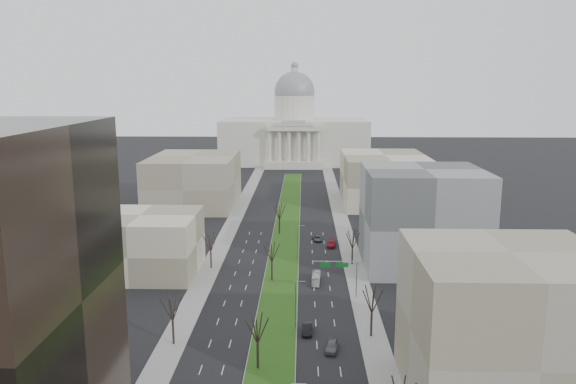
% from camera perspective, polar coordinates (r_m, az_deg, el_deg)
% --- Properties ---
extents(ground, '(600.00, 600.00, 0.00)m').
position_cam_1_polar(ground, '(167.31, -0.19, -4.28)').
color(ground, black).
rests_on(ground, ground).
extents(median, '(8.00, 222.03, 0.20)m').
position_cam_1_polar(median, '(166.31, -0.20, -4.34)').
color(median, '#999993').
rests_on(median, ground).
extents(sidewalk_left, '(5.00, 330.00, 0.15)m').
position_cam_1_polar(sidewalk_left, '(145.03, -7.48, -6.79)').
color(sidewalk_left, gray).
rests_on(sidewalk_left, ground).
extents(sidewalk_right, '(5.00, 330.00, 0.15)m').
position_cam_1_polar(sidewalk_right, '(143.82, 6.54, -6.93)').
color(sidewalk_right, gray).
rests_on(sidewalk_right, ground).
extents(capitol, '(80.00, 46.00, 55.00)m').
position_cam_1_polar(capitol, '(312.11, 0.66, 5.96)').
color(capitol, beige).
rests_on(capitol, ground).
extents(building_beige_left, '(26.00, 22.00, 14.00)m').
position_cam_1_polar(building_beige_left, '(137.03, -14.64, -5.11)').
color(building_beige_left, gray).
rests_on(building_beige_left, ground).
extents(building_tan_right, '(26.00, 24.00, 22.00)m').
position_cam_1_polar(building_tan_right, '(85.25, 21.16, -12.80)').
color(building_tan_right, gray).
rests_on(building_tan_right, ground).
extents(building_grey_right, '(28.00, 26.00, 24.00)m').
position_cam_1_polar(building_grey_right, '(140.15, 13.49, -2.58)').
color(building_grey_right, '#585A5C').
rests_on(building_grey_right, ground).
extents(building_far_left, '(30.00, 40.00, 18.00)m').
position_cam_1_polar(building_far_left, '(208.19, -9.53, 1.17)').
color(building_far_left, gray).
rests_on(building_far_left, ground).
extents(building_far_right, '(30.00, 40.00, 18.00)m').
position_cam_1_polar(building_far_right, '(211.38, 9.72, 1.32)').
color(building_far_right, gray).
rests_on(building_far_right, ground).
extents(tree_left_mid, '(5.40, 5.40, 9.72)m').
position_cam_1_polar(tree_left_mid, '(99.29, -11.69, -11.30)').
color(tree_left_mid, black).
rests_on(tree_left_mid, ground).
extents(tree_left_far, '(5.28, 5.28, 9.50)m').
position_cam_1_polar(tree_left_far, '(136.40, -7.88, -4.99)').
color(tree_left_far, black).
rests_on(tree_left_far, ground).
extents(tree_right_mid, '(5.52, 5.52, 9.94)m').
position_cam_1_polar(tree_right_mid, '(101.16, 8.54, -10.66)').
color(tree_right_mid, black).
rests_on(tree_right_mid, ground).
extents(tree_right_far, '(5.04, 5.04, 9.07)m').
position_cam_1_polar(tree_right_far, '(139.05, 6.58, -4.78)').
color(tree_right_far, black).
rests_on(tree_right_far, ground).
extents(tree_median_a, '(5.40, 5.40, 9.72)m').
position_cam_1_polar(tree_median_a, '(89.73, -3.12, -13.59)').
color(tree_median_a, black).
rests_on(tree_median_a, ground).
extents(tree_median_b, '(5.40, 5.40, 9.72)m').
position_cam_1_polar(tree_median_b, '(127.07, -1.66, -6.03)').
color(tree_median_b, black).
rests_on(tree_median_b, ground).
extents(tree_median_c, '(5.40, 5.40, 9.72)m').
position_cam_1_polar(tree_median_c, '(165.66, -0.88, -1.94)').
color(tree_median_c, black).
rests_on(tree_median_c, ground).
extents(streetlamp_median_b, '(1.90, 0.20, 9.16)m').
position_cam_1_polar(streetlamp_median_b, '(104.09, 0.80, -11.28)').
color(streetlamp_median_b, gray).
rests_on(streetlamp_median_b, ground).
extents(streetlamp_median_c, '(1.90, 0.20, 9.16)m').
position_cam_1_polar(streetlamp_median_c, '(141.88, 1.02, -5.10)').
color(streetlamp_median_c, gray).
rests_on(streetlamp_median_c, ground).
extents(mast_arm_signs, '(9.12, 0.24, 8.09)m').
position_cam_1_polar(mast_arm_signs, '(117.99, 5.67, -7.91)').
color(mast_arm_signs, gray).
rests_on(mast_arm_signs, ground).
extents(car_grey_near, '(2.83, 5.25, 1.70)m').
position_cam_1_polar(car_grey_near, '(98.09, 4.48, -15.32)').
color(car_grey_near, '#52565A').
rests_on(car_grey_near, ground).
extents(car_black, '(1.87, 5.01, 1.64)m').
position_cam_1_polar(car_black, '(103.97, 1.94, -13.71)').
color(car_black, black).
rests_on(car_black, ground).
extents(car_red, '(3.03, 5.84, 1.62)m').
position_cam_1_polar(car_red, '(155.17, 4.44, -5.25)').
color(car_red, maroon).
rests_on(car_red, ground).
extents(car_grey_far, '(2.86, 4.98, 1.31)m').
position_cam_1_polar(car_grey_far, '(160.44, 2.99, -4.73)').
color(car_grey_far, '#44474B').
rests_on(car_grey_far, ground).
extents(box_van, '(2.18, 7.40, 2.04)m').
position_cam_1_polar(box_van, '(128.00, 2.87, -8.73)').
color(box_van, white).
rests_on(box_van, ground).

